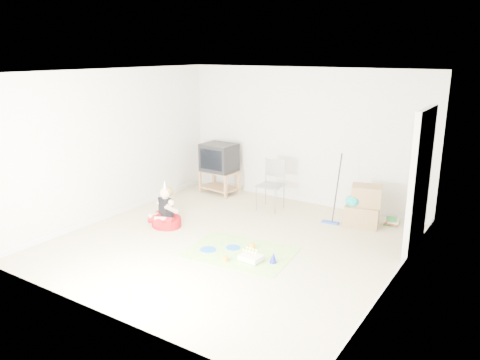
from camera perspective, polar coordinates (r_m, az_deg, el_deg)
The scene contains 16 objects.
ground at distance 7.37m, azimuth -1.04°, elevation -7.57°, with size 5.00×5.00×0.00m, color #C9BA90.
doorway_recess at distance 7.19m, azimuth 21.19°, elevation -0.59°, with size 0.02×0.90×2.05m, color black.
tv_stand at distance 9.77m, azimuth -2.52°, elevation 0.00°, with size 0.82×0.57×0.48m.
crt_tv at distance 9.65m, azimuth -2.56°, elevation 2.77°, with size 0.66×0.55×0.57m, color black.
folding_chair at distance 8.74m, azimuth 3.73°, elevation -0.67°, with size 0.45×0.43×0.95m.
cardboard_boxes at distance 8.19m, azimuth 14.77°, elevation -3.17°, with size 0.64×0.56×0.71m.
floor_mop at distance 8.20m, azimuth 11.04°, elevation -3.48°, with size 0.30×0.39×1.18m.
book_pile at distance 8.49m, azimuth 18.12°, elevation -4.82°, with size 0.23×0.27×0.12m.
seated_woman at distance 8.06m, azimuth -9.00°, elevation -4.35°, with size 0.72×0.72×0.81m.
party_mat at distance 7.01m, azimuth 0.01°, elevation -8.81°, with size 1.54×1.11×0.01m, color #F43394.
birthday_cake at distance 6.74m, azimuth 1.37°, elevation -9.50°, with size 0.32×0.26×0.15m.
blue_plate_near at distance 7.15m, azimuth -0.87°, elevation -8.23°, with size 0.21×0.21×0.01m, color blue.
blue_plate_far at distance 7.09m, azimuth -3.91°, elevation -8.46°, with size 0.24×0.24×0.01m, color blue.
orange_cup_near at distance 7.12m, azimuth 1.53°, elevation -8.02°, with size 0.08×0.08×0.09m, color orange.
orange_cup_far at distance 6.71m, azimuth -1.82°, elevation -9.54°, with size 0.07×0.07×0.08m, color orange.
blue_party_hat at distance 6.67m, azimuth 4.08°, elevation -9.41°, with size 0.10×0.10×0.15m, color #1922B0.
Camera 1 is at (3.80, -5.62, 2.88)m, focal length 35.00 mm.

